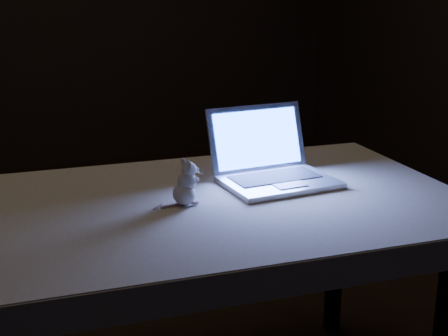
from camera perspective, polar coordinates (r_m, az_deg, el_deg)
name	(u,v)px	position (r m, az deg, el deg)	size (l,w,h in m)	color
table	(224,309)	(1.99, -0.04, -12.27)	(1.29, 0.83, 0.69)	black
tablecloth	(214,214)	(1.85, -0.88, -4.09)	(1.37, 0.91, 0.08)	beige
laptop	(280,149)	(1.95, 4.96, 1.65)	(0.33, 0.29, 0.22)	silver
plush_mouse	(184,183)	(1.79, -3.54, -1.30)	(0.09, 0.09, 0.13)	silver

